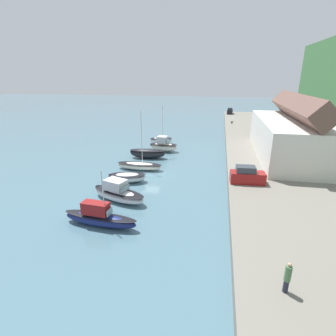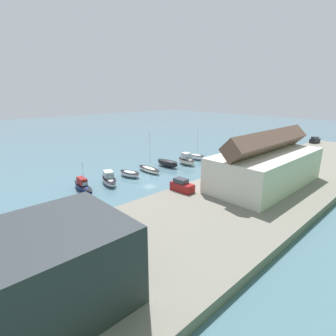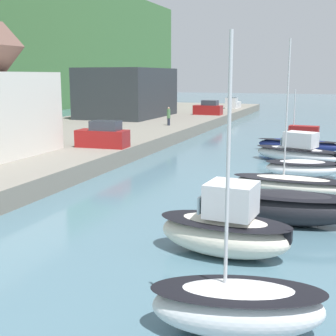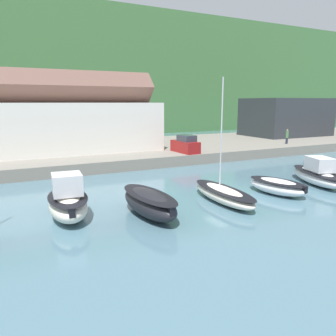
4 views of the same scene
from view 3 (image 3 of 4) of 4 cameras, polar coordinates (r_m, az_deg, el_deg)
name	(u,v)px [view 3 (image 3 of 4)]	position (r m, az deg, el deg)	size (l,w,h in m)	color
ground_plane	(259,185)	(31.14, 10.98, -2.02)	(320.00, 320.00, 0.00)	slate
yacht_club_building	(128,93)	(67.36, -4.92, 9.15)	(14.67, 9.75, 6.78)	#2D3338
moored_boat_0	(238,307)	(13.46, 8.47, -16.37)	(3.20, 5.17, 8.13)	white
moored_boat_1	(225,229)	(18.66, 6.99, -7.33)	(2.81, 5.49, 2.97)	white
moored_boat_2	(286,207)	(23.02, 14.24, -4.59)	(2.64, 6.48, 1.69)	black
moored_boat_3	(292,184)	(29.06, 14.91, -1.91)	(2.35, 7.23, 9.10)	white
moored_boat_4	(302,168)	(34.13, 16.04, 0.03)	(3.41, 5.46, 1.23)	white
moored_boat_5	(297,151)	(39.68, 15.44, 1.97)	(4.50, 7.44, 2.53)	white
moored_boat_6	(300,142)	(45.25, 15.75, 3.02)	(2.19, 7.79, 5.77)	navy
parked_car_1	(208,109)	(70.60, 4.93, 7.24)	(1.97, 4.27, 2.16)	maroon
parked_car_2	(103,136)	(38.61, -7.92, 3.89)	(2.06, 4.30, 2.16)	maroon
pickup_truck_0	(233,104)	(85.24, 7.88, 7.78)	(4.73, 2.02, 1.90)	silver
person_on_quay	(169,116)	(55.07, 0.08, 6.35)	(0.40, 0.40, 2.14)	#232838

